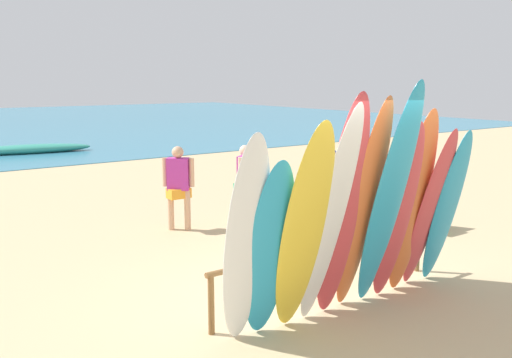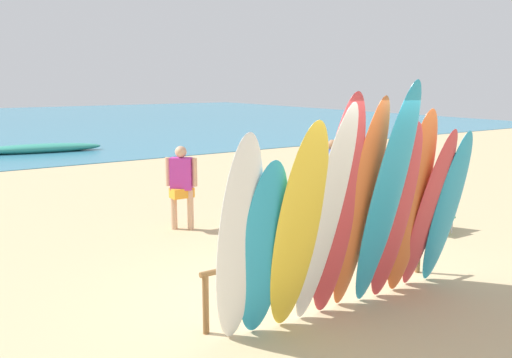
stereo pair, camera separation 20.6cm
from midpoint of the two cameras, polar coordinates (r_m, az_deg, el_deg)
The scene contains 20 objects.
ground at distance 19.55m, azimuth -20.43°, elevation 1.68°, with size 60.00×60.00×0.00m, color tan.
surfboard_rack at distance 6.92m, azimuth 8.28°, elevation -7.88°, with size 3.55×0.07×0.71m.
surfboard_white_0 at distance 5.49m, azimuth -0.68°, elevation -6.53°, with size 0.48×0.08×2.28m, color white.
surfboard_teal_1 at distance 5.67m, azimuth 1.82°, elevation -7.49°, with size 0.52×0.06×2.01m, color #289EC6.
surfboard_yellow_2 at distance 5.72m, azimuth 5.46°, elevation -5.36°, with size 0.54×0.07×2.43m, color yellow.
surfboard_white_3 at distance 5.91m, azimuth 8.23°, elevation -4.09°, with size 0.46×0.06×2.60m, color white.
surfboard_red_4 at distance 6.14m, azimuth 9.49°, elevation -3.11°, with size 0.52×0.07×2.65m, color #D13D42.
surfboard_orange_5 at distance 6.40m, azimuth 11.72°, elevation -2.85°, with size 0.49×0.07×2.61m, color orange.
surfboard_teal_6 at distance 6.48m, azimuth 14.29°, elevation -2.02°, with size 0.47×0.07×2.82m, color #289EC6.
surfboard_red_7 at distance 6.82m, azimuth 15.20°, elevation -3.49°, with size 0.52×0.08×2.30m, color #D13D42.
surfboard_orange_8 at distance 7.08m, azimuth 16.71°, elevation -2.51°, with size 0.56×0.07×2.42m, color orange.
surfboard_red_9 at distance 7.36m, azimuth 18.34°, elevation -3.13°, with size 0.50×0.06×2.21m, color #D13D42.
surfboard_teal_10 at distance 7.61m, azimuth 19.97°, elevation -2.94°, with size 0.46×0.07×2.16m, color #289EC6.
beachgoer_near_rack at distance 10.00m, azimuth -7.18°, elevation -0.29°, with size 0.47×0.41×1.54m.
beachgoer_midbeach at distance 10.53m, azimuth -0.25°, elevation 0.15°, with size 0.48×0.37×1.49m.
beachgoer_photographing at distance 11.04m, azimuth 8.45°, elevation 0.70°, with size 0.40×0.55×1.55m.
beach_chair_red at distance 10.46m, azimuth 18.03°, elevation -2.86°, with size 0.51×0.74×0.79m.
beach_chair_blue at distance 11.85m, azimuth 14.23°, elevation -1.16°, with size 0.72×0.86×0.80m.
beach_chair_striped at distance 10.22m, azimuth 12.22°, elevation -2.87°, with size 0.70×0.84×0.80m.
distant_boat at distance 22.10m, azimuth -21.38°, elevation 2.97°, with size 4.57×1.59×0.36m.
Camera 2 is at (-4.36, -4.90, 2.71)m, focal length 38.41 mm.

